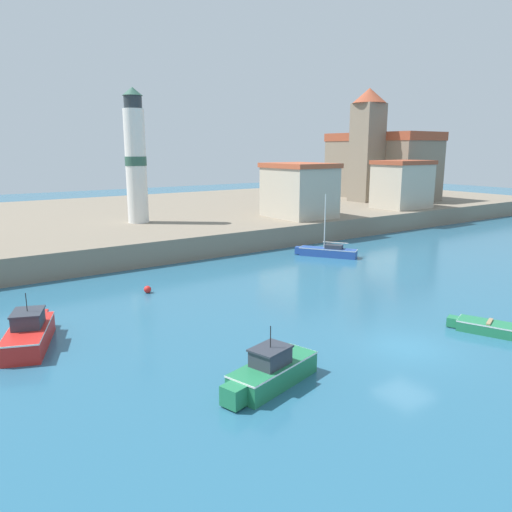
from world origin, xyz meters
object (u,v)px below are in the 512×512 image
(dinghy_green_1, at_px, (487,327))
(mooring_buoy, at_px, (148,289))
(lighthouse, at_px, (136,159))
(motorboat_green_0, at_px, (271,371))
(harbor_shed_near_wharf, at_px, (402,184))
(motorboat_red_3, at_px, (29,333))
(sailboat_blue_4, at_px, (327,251))
(harbor_shed_far_end, at_px, (299,190))
(church, at_px, (379,162))

(dinghy_green_1, xyz_separation_m, mooring_buoy, (-11.59, 16.91, -0.08))
(dinghy_green_1, relative_size, lighthouse, 0.28)
(motorboat_green_0, relative_size, harbor_shed_near_wharf, 0.74)
(motorboat_red_3, relative_size, sailboat_blue_4, 1.00)
(mooring_buoy, distance_m, harbor_shed_far_end, 25.88)
(motorboat_green_0, height_order, dinghy_green_1, motorboat_green_0)
(sailboat_blue_4, bearing_deg, dinghy_green_1, -107.93)
(harbor_shed_near_wharf, bearing_deg, sailboat_blue_4, -156.25)
(sailboat_blue_4, height_order, harbor_shed_far_end, harbor_shed_far_end)
(motorboat_red_3, distance_m, church, 60.46)
(motorboat_red_3, distance_m, lighthouse, 28.41)
(dinghy_green_1, relative_size, sailboat_blue_4, 0.67)
(sailboat_blue_4, bearing_deg, motorboat_green_0, -138.00)
(sailboat_blue_4, bearing_deg, harbor_shed_near_wharf, 23.75)
(dinghy_green_1, height_order, harbor_shed_near_wharf, harbor_shed_near_wharf)
(motorboat_green_0, distance_m, harbor_shed_far_end, 36.16)
(mooring_buoy, bearing_deg, lighthouse, 69.53)
(sailboat_blue_4, xyz_separation_m, church, (28.19, 19.46, 6.85))
(dinghy_green_1, height_order, sailboat_blue_4, sailboat_blue_4)
(church, bearing_deg, dinghy_green_1, -131.99)
(church, distance_m, harbor_shed_near_wharf, 12.68)
(sailboat_blue_4, height_order, harbor_shed_near_wharf, harbor_shed_near_wharf)
(sailboat_blue_4, relative_size, mooring_buoy, 11.41)
(motorboat_red_3, height_order, harbor_shed_far_end, harbor_shed_far_end)
(harbor_shed_far_end, bearing_deg, motorboat_green_0, -131.40)
(harbor_shed_far_end, bearing_deg, harbor_shed_near_wharf, -2.95)
(motorboat_green_0, xyz_separation_m, harbor_shed_near_wharf, (39.74, 26.10, 4.38))
(dinghy_green_1, height_order, mooring_buoy, dinghy_green_1)
(mooring_buoy, bearing_deg, motorboat_red_3, -147.59)
(motorboat_green_0, bearing_deg, mooring_buoy, 85.75)
(mooring_buoy, relative_size, church, 0.03)
(lighthouse, bearing_deg, mooring_buoy, -110.47)
(lighthouse, xyz_separation_m, harbor_shed_near_wharf, (32.00, -6.85, -3.40))
(motorboat_red_3, distance_m, harbor_shed_near_wharf, 49.75)
(motorboat_green_0, xyz_separation_m, sailboat_blue_4, (18.71, 16.85, -0.14))
(dinghy_green_1, bearing_deg, lighthouse, 98.18)
(harbor_shed_near_wharf, height_order, harbor_shed_far_end, harbor_shed_near_wharf)
(motorboat_green_0, height_order, harbor_shed_far_end, harbor_shed_far_end)
(dinghy_green_1, distance_m, church, 51.57)
(lighthouse, xyz_separation_m, harbor_shed_far_end, (16.00, -6.02, -3.44))
(sailboat_blue_4, distance_m, harbor_shed_near_wharf, 23.42)
(motorboat_red_3, xyz_separation_m, church, (54.03, 26.30, 6.67))
(motorboat_red_3, bearing_deg, lighthouse, 57.06)
(motorboat_red_3, distance_m, sailboat_blue_4, 26.73)
(dinghy_green_1, xyz_separation_m, lighthouse, (-4.98, 34.62, 8.07))
(motorboat_green_0, xyz_separation_m, dinghy_green_1, (12.72, -1.67, -0.29))
(dinghy_green_1, relative_size, harbor_shed_near_wharf, 0.55)
(church, relative_size, lighthouse, 1.26)
(dinghy_green_1, bearing_deg, harbor_shed_near_wharf, 45.78)
(motorboat_red_3, height_order, church, church)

